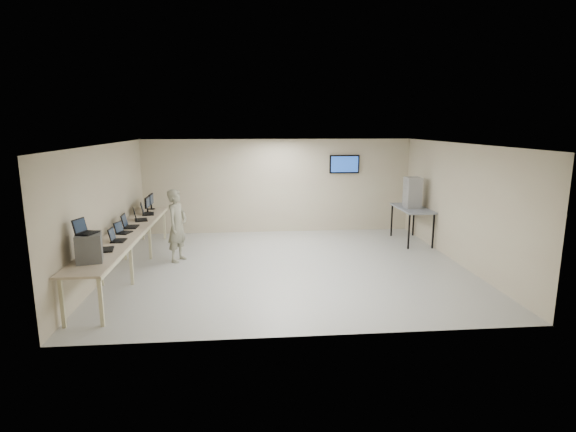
{
  "coord_description": "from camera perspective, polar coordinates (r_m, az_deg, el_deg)",
  "views": [
    {
      "loc": [
        -0.92,
        -9.88,
        3.21
      ],
      "look_at": [
        0.0,
        0.2,
        1.15
      ],
      "focal_mm": 28.0,
      "sensor_mm": 36.0,
      "label": 1
    }
  ],
  "objects": [
    {
      "name": "equipment_box",
      "position": [
        8.44,
        -23.95,
        -3.68
      ],
      "size": [
        0.52,
        0.56,
        0.49
      ],
      "primitive_type": "cube",
      "rotation": [
        0.0,
        0.0,
        0.26
      ],
      "color": "#565A60",
      "rests_on": "workbench"
    },
    {
      "name": "laptop_5",
      "position": [
        12.36,
        -17.64,
        0.56
      ],
      "size": [
        0.4,
        0.45,
        0.31
      ],
      "rotation": [
        0.0,
        0.0,
        0.2
      ],
      "color": "black",
      "rests_on": "workbench"
    },
    {
      "name": "soldier",
      "position": [
        10.96,
        -13.88,
        -1.19
      ],
      "size": [
        0.62,
        0.74,
        1.73
      ],
      "primitive_type": "imported",
      "rotation": [
        0.0,
        0.0,
        1.19
      ],
      "color": "gray",
      "rests_on": "ground"
    },
    {
      "name": "monitor_far",
      "position": [
        13.04,
        -17.0,
        1.95
      ],
      "size": [
        0.19,
        0.43,
        0.43
      ],
      "color": "black",
      "rests_on": "workbench"
    },
    {
      "name": "workbench",
      "position": [
        10.51,
        -19.78,
        -2.3
      ],
      "size": [
        0.76,
        6.0,
        0.9
      ],
      "color": "tan",
      "rests_on": "ground"
    },
    {
      "name": "laptop_4",
      "position": [
        11.63,
        -18.47,
        -0.15
      ],
      "size": [
        0.43,
        0.46,
        0.31
      ],
      "rotation": [
        0.0,
        0.0,
        0.28
      ],
      "color": "black",
      "rests_on": "workbench"
    },
    {
      "name": "laptop_0",
      "position": [
        9.12,
        -22.57,
        -3.57
      ],
      "size": [
        0.39,
        0.44,
        0.31
      ],
      "rotation": [
        0.0,
        0.0,
        0.19
      ],
      "color": "black",
      "rests_on": "workbench"
    },
    {
      "name": "laptop_1",
      "position": [
        9.72,
        -21.03,
        -2.61
      ],
      "size": [
        0.29,
        0.35,
        0.27
      ],
      "rotation": [
        0.0,
        0.0,
        -0.01
      ],
      "color": "black",
      "rests_on": "workbench"
    },
    {
      "name": "monitor_near",
      "position": [
        12.58,
        -17.44,
        1.55
      ],
      "size": [
        0.19,
        0.42,
        0.42
      ],
      "color": "black",
      "rests_on": "workbench"
    },
    {
      "name": "laptop_2",
      "position": [
        10.39,
        -20.34,
        -1.71
      ],
      "size": [
        0.34,
        0.38,
        0.26
      ],
      "rotation": [
        0.0,
        0.0,
        -0.26
      ],
      "color": "black",
      "rests_on": "workbench"
    },
    {
      "name": "room",
      "position": [
        10.15,
        0.26,
        1.29
      ],
      "size": [
        8.01,
        7.01,
        2.81
      ],
      "color": "#B7B7B4",
      "rests_on": "ground"
    },
    {
      "name": "storage_bins",
      "position": [
        12.75,
        15.53,
        2.89
      ],
      "size": [
        0.4,
        0.44,
        0.84
      ],
      "color": "#A1A1A1",
      "rests_on": "side_table"
    },
    {
      "name": "laptop_3",
      "position": [
        10.92,
        -19.62,
        -0.97
      ],
      "size": [
        0.33,
        0.4,
        0.31
      ],
      "rotation": [
        0.0,
        0.0,
        0.02
      ],
      "color": "black",
      "rests_on": "workbench"
    },
    {
      "name": "laptop_on_box",
      "position": [
        8.39,
        -24.47,
        -1.6
      ],
      "size": [
        0.37,
        0.4,
        0.27
      ],
      "rotation": [
        0.0,
        0.0,
        -0.3
      ],
      "color": "black",
      "rests_on": "equipment_box"
    },
    {
      "name": "side_table",
      "position": [
        12.84,
        15.5,
        0.73
      ],
      "size": [
        0.76,
        1.62,
        0.97
      ],
      "color": "slate",
      "rests_on": "ground"
    }
  ]
}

